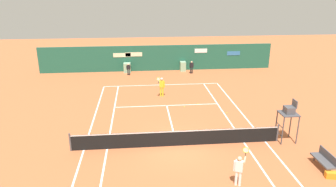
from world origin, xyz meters
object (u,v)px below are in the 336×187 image
Objects in this scene: player_on_baseline at (162,85)px; tennis_ball_by_sideline at (185,107)px; player_near_side at (239,168)px; player_bench at (325,159)px; ball_kid_right_post at (128,68)px; tennis_ball_mid_court at (198,104)px; tennis_ball_near_service_line at (227,113)px; ball_kid_left_post at (192,66)px; umpire_chair at (289,113)px.

player_on_baseline is 3.15m from tennis_ball_by_sideline.
player_bench is at bearing 35.74° from player_near_side.
player_bench is 21.05m from ball_kid_right_post.
ball_kid_right_post is 10.52m from tennis_ball_mid_court.
ball_kid_right_post is at bearing 115.39° from tennis_ball_by_sideline.
player_near_side reaches higher than ball_kid_right_post.
player_near_side is 26.00× the size of tennis_ball_near_service_line.
ball_kid_left_post is 9.66m from tennis_ball_by_sideline.
player_bench is at bearing -68.67° from tennis_ball_near_service_line.
tennis_ball_mid_court is (-4.69, 9.49, -0.48)m from player_bench.
player_bench is 4.90m from player_near_side.
ball_kid_right_post reaches higher than tennis_ball_near_service_line.
tennis_ball_mid_court is (-4.08, 6.48, -1.74)m from umpire_chair.
umpire_chair is 7.85m from tennis_ball_mid_court.
player_on_baseline reaches higher than ball_kid_right_post.
ball_kid_left_post is at bearing 170.73° from ball_kid_right_post.
player_bench is at bearing 132.18° from player_on_baseline.
umpire_chair reaches higher than player_on_baseline.
umpire_chair is 38.06× the size of tennis_ball_mid_court.
umpire_chair reaches higher than tennis_ball_near_service_line.
player_near_side reaches higher than tennis_ball_by_sideline.
player_bench is at bearing -168.56° from umpire_chair.
tennis_ball_mid_court is at bearing 75.52° from ball_kid_left_post.
tennis_ball_mid_court is at bearing 32.20° from umpire_chair.
ball_kid_right_post is 18.13× the size of tennis_ball_by_sideline.
tennis_ball_by_sideline is 1.00× the size of tennis_ball_near_service_line.
umpire_chair is 5.84m from player_near_side.
player_near_side is at bearing 101.63° from player_bench.
player_near_side reaches higher than ball_kid_left_post.
player_on_baseline reaches higher than player_near_side.
tennis_ball_near_service_line is (1.86, 8.46, -0.87)m from player_near_side.
player_bench is 18.74m from ball_kid_left_post.
player_near_side is (-4.18, -4.00, -0.86)m from umpire_chair.
ball_kid_right_post is (-5.49, 19.36, -0.20)m from player_near_side.
player_on_baseline is at bearing 53.52° from ball_kid_left_post.
tennis_ball_by_sideline is at bearing 120.02° from player_near_side.
ball_kid_left_post reaches higher than player_bench.
umpire_chair reaches higher than ball_kid_left_post.
player_on_baseline is at bearing 125.78° from player_near_side.
umpire_chair is 3.32m from player_bench.
player_near_side is at bearing 133.73° from umpire_chair.
player_bench is at bearing -63.71° from tennis_ball_mid_court.
ball_kid_right_post is 0.92× the size of ball_kid_left_post.
ball_kid_right_post is (-10.28, 18.37, 0.20)m from player_bench.
tennis_ball_by_sideline is (-5.21, 5.96, -1.74)m from umpire_chair.
tennis_ball_mid_court is (2.69, -2.07, -0.93)m from player_on_baseline.
player_near_side is 20.12m from ball_kid_right_post.
player_bench is 10.59m from tennis_ball_mid_court.
ball_kid_left_post is 19.70× the size of tennis_ball_mid_court.
tennis_ball_by_sideline is (1.56, -2.58, -0.93)m from player_on_baseline.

